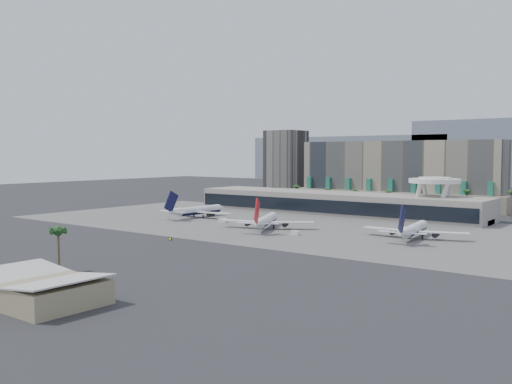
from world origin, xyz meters
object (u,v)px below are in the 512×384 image
Objects in this scene: airliner_centre at (266,220)px; service_vehicle_a at (223,220)px; airliner_left at (197,210)px; airliner_right at (413,229)px; service_vehicle_b at (295,233)px; taxiway_sign at (170,239)px.

service_vehicle_a is (-30.73, 6.00, -2.83)m from airliner_centre.
airliner_centre is 31.44m from service_vehicle_a.
airliner_left is 120.73m from airliner_right.
airliner_right is 9.85× the size of service_vehicle_a.
airliner_centre is 0.96× the size of airliner_right.
service_vehicle_a is at bearing 174.74° from airliner_right.
service_vehicle_b is (21.41, -8.26, -3.02)m from airliner_centre.
airliner_centre reaches higher than service_vehicle_b.
service_vehicle_b is 1.54× the size of taxiway_sign.
airliner_centre reaches higher than taxiway_sign.
service_vehicle_b reaches higher than taxiway_sign.
taxiway_sign is at bearing -69.85° from service_vehicle_a.
service_vehicle_a is at bearing 144.06° from airliner_centre.
service_vehicle_a is 59.10m from taxiway_sign.
airliner_right reaches higher than service_vehicle_b.
airliner_left is 19.52× the size of taxiway_sign.
airliner_centre is 23.14m from service_vehicle_b.
airliner_centre is 50.63m from taxiway_sign.
airliner_left is 12.69× the size of service_vehicle_b.
airliner_left is 81.01m from service_vehicle_b.
airliner_left is at bearing 161.00° from service_vehicle_a.
airliner_centre is at bearing 94.67° from taxiway_sign.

